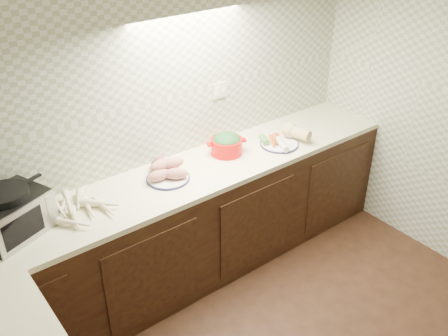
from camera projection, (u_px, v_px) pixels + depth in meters
room at (371, 175)px, 2.11m from camera, size 3.60×3.60×2.60m
toaster_oven at (10, 214)px, 2.88m from camera, size 0.50×0.45×0.29m
parsnip_pile at (85, 204)px, 3.15m from camera, size 0.43×0.46×0.08m
sweet_potato_plate at (167, 172)px, 3.45m from camera, size 0.32×0.31×0.14m
onion_bowl at (162, 165)px, 3.55m from camera, size 0.16×0.16×0.12m
dutch_oven at (227, 144)px, 3.76m from camera, size 0.31×0.31×0.17m
veg_plate at (284, 136)px, 3.94m from camera, size 0.37×0.33×0.14m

